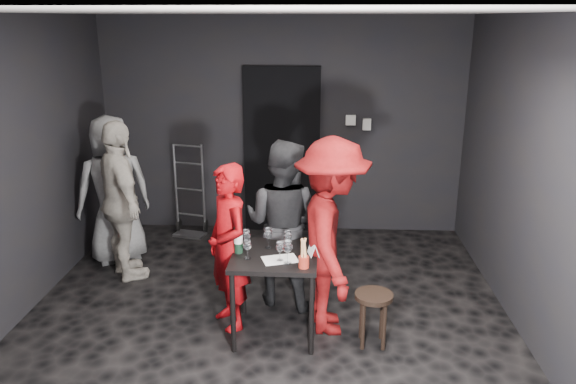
# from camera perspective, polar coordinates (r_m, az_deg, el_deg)

# --- Properties ---
(floor) EXTENTS (4.50, 5.00, 0.02)m
(floor) POSITION_cam_1_polar(r_m,az_deg,el_deg) (5.20, -2.39, -13.49)
(floor) COLOR black
(floor) RESTS_ON ground
(ceiling) EXTENTS (4.50, 5.00, 0.02)m
(ceiling) POSITION_cam_1_polar(r_m,az_deg,el_deg) (4.46, -2.84, 17.81)
(ceiling) COLOR silver
(ceiling) RESTS_ON ground
(wall_back) EXTENTS (4.50, 0.04, 2.70)m
(wall_back) POSITION_cam_1_polar(r_m,az_deg,el_deg) (7.08, -0.60, 6.66)
(wall_back) COLOR black
(wall_back) RESTS_ON ground
(wall_front) EXTENTS (4.50, 0.04, 2.70)m
(wall_front) POSITION_cam_1_polar(r_m,az_deg,el_deg) (2.39, -8.73, -16.24)
(wall_front) COLOR black
(wall_front) RESTS_ON ground
(wall_right) EXTENTS (0.04, 5.00, 2.70)m
(wall_right) POSITION_cam_1_polar(r_m,az_deg,el_deg) (4.97, 24.21, 0.46)
(wall_right) COLOR black
(wall_right) RESTS_ON ground
(doorway) EXTENTS (0.95, 0.10, 2.10)m
(doorway) POSITION_cam_1_polar(r_m,az_deg,el_deg) (7.08, -0.62, 4.18)
(doorway) COLOR black
(doorway) RESTS_ON ground
(wallbox_upper) EXTENTS (0.12, 0.06, 0.12)m
(wallbox_upper) POSITION_cam_1_polar(r_m,az_deg,el_deg) (7.01, 6.38, 7.27)
(wallbox_upper) COLOR #B7B7B2
(wallbox_upper) RESTS_ON wall_back
(wallbox_lower) EXTENTS (0.10, 0.06, 0.14)m
(wallbox_lower) POSITION_cam_1_polar(r_m,az_deg,el_deg) (7.03, 8.01, 6.83)
(wallbox_lower) COLOR #B7B7B2
(wallbox_lower) RESTS_ON wall_back
(hand_truck) EXTENTS (0.39, 0.33, 1.16)m
(hand_truck) POSITION_cam_1_polar(r_m,az_deg,el_deg) (7.28, -9.88, -2.57)
(hand_truck) COLOR #B2B2B7
(hand_truck) RESTS_ON floor
(tasting_table) EXTENTS (0.72, 0.72, 0.75)m
(tasting_table) POSITION_cam_1_polar(r_m,az_deg,el_deg) (4.81, -1.35, -7.36)
(tasting_table) COLOR black
(tasting_table) RESTS_ON floor
(stool) EXTENTS (0.32, 0.32, 0.47)m
(stool) POSITION_cam_1_polar(r_m,az_deg,el_deg) (4.83, 8.68, -11.28)
(stool) COLOR black
(stool) RESTS_ON floor
(server_red) EXTENTS (0.59, 0.65, 1.48)m
(server_red) POSITION_cam_1_polar(r_m,az_deg,el_deg) (4.94, -6.08, -5.66)
(server_red) COLOR #A7070C
(server_red) RESTS_ON floor
(woman_black) EXTENTS (0.95, 0.73, 1.72)m
(woman_black) POSITION_cam_1_polar(r_m,az_deg,el_deg) (5.28, -0.52, -2.61)
(woman_black) COLOR #242427
(woman_black) RESTS_ON floor
(man_maroon) EXTENTS (0.70, 1.33, 1.99)m
(man_maroon) POSITION_cam_1_polar(r_m,az_deg,el_deg) (4.78, 4.49, -3.11)
(man_maroon) COLOR #6A0B0C
(man_maroon) RESTS_ON floor
(bystander_cream) EXTENTS (1.08, 1.22, 1.91)m
(bystander_cream) POSITION_cam_1_polar(r_m,az_deg,el_deg) (6.00, -16.66, 0.04)
(bystander_cream) COLOR #BEB4A6
(bystander_cream) RESTS_ON floor
(bystander_grey) EXTENTS (1.03, 0.90, 1.85)m
(bystander_grey) POSITION_cam_1_polar(r_m,az_deg,el_deg) (6.48, -17.36, 0.98)
(bystander_grey) COLOR gray
(bystander_grey) RESTS_ON floor
(tasting_mat) EXTENTS (0.33, 0.27, 0.00)m
(tasting_mat) POSITION_cam_1_polar(r_m,az_deg,el_deg) (4.66, -0.82, -6.86)
(tasting_mat) COLOR white
(tasting_mat) RESTS_ON tasting_table
(wine_glass_a) EXTENTS (0.09, 0.09, 0.18)m
(wine_glass_a) POSITION_cam_1_polar(r_m,az_deg,el_deg) (4.66, -4.14, -5.74)
(wine_glass_a) COLOR white
(wine_glass_a) RESTS_ON tasting_table
(wine_glass_b) EXTENTS (0.09, 0.09, 0.19)m
(wine_glass_b) POSITION_cam_1_polar(r_m,az_deg,el_deg) (4.84, -4.24, -4.72)
(wine_glass_b) COLOR white
(wine_glass_b) RESTS_ON tasting_table
(wine_glass_c) EXTENTS (0.08, 0.08, 0.20)m
(wine_glass_c) POSITION_cam_1_polar(r_m,az_deg,el_deg) (4.85, -2.03, -4.60)
(wine_glass_c) COLOR white
(wine_glass_c) RESTS_ON tasting_table
(wine_glass_d) EXTENTS (0.09, 0.09, 0.18)m
(wine_glass_d) POSITION_cam_1_polar(r_m,az_deg,el_deg) (4.61, -0.83, -5.92)
(wine_glass_d) COLOR white
(wine_glass_d) RESTS_ON tasting_table
(wine_glass_e) EXTENTS (0.11, 0.11, 0.22)m
(wine_glass_e) POSITION_cam_1_polar(r_m,az_deg,el_deg) (4.55, -0.06, -5.97)
(wine_glass_e) COLOR white
(wine_glass_e) RESTS_ON tasting_table
(wine_glass_f) EXTENTS (0.09, 0.09, 0.19)m
(wine_glass_f) POSITION_cam_1_polar(r_m,az_deg,el_deg) (4.81, -0.04, -4.84)
(wine_glass_f) COLOR white
(wine_glass_f) RESTS_ON tasting_table
(wine_bottle) EXTENTS (0.08, 0.08, 0.32)m
(wine_bottle) POSITION_cam_1_polar(r_m,az_deg,el_deg) (4.77, -5.08, -4.78)
(wine_bottle) COLOR black
(wine_bottle) RESTS_ON tasting_table
(breadstick_cup) EXTENTS (0.08, 0.08, 0.26)m
(breadstick_cup) POSITION_cam_1_polar(r_m,az_deg,el_deg) (4.48, 1.61, -6.29)
(breadstick_cup) COLOR maroon
(breadstick_cup) RESTS_ON tasting_table
(reserved_card) EXTENTS (0.12, 0.16, 0.11)m
(reserved_card) POSITION_cam_1_polar(r_m,az_deg,el_deg) (4.73, 2.40, -5.83)
(reserved_card) COLOR white
(reserved_card) RESTS_ON tasting_table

